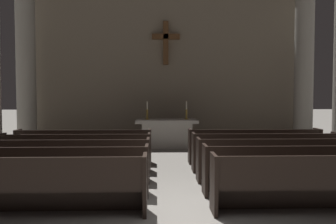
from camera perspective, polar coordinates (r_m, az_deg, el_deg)
The scene contains 17 objects.
ground_plane at distance 5.86m, azimuth 1.85°, elevation -15.98°, with size 80.00×80.00×0.00m, color gray.
pew_left_row_1 at distance 6.01m, azimuth -21.34°, elevation -10.95°, with size 3.63×0.50×0.95m.
pew_left_row_2 at distance 6.96m, azimuth -18.48°, elevation -9.02°, with size 3.63×0.50×0.95m.
pew_left_row_3 at distance 7.94m, azimuth -16.33°, elevation -7.54°, with size 3.63×0.50×0.95m.
pew_left_row_4 at distance 8.93m, azimuth -14.66°, elevation -6.38°, with size 3.63×0.50×0.95m.
pew_left_row_5 at distance 9.92m, azimuth -13.34°, elevation -5.45°, with size 3.63×0.50×0.95m.
pew_right_row_1 at distance 6.28m, azimuth 24.00°, elevation -10.41°, with size 3.63×0.50×0.95m.
pew_right_row_2 at distance 7.20m, azimuth 20.39°, elevation -8.66°, with size 3.63×0.50×0.95m.
pew_right_row_3 at distance 8.15m, azimuth 17.63°, elevation -7.30°, with size 3.63×0.50×0.95m.
pew_right_row_4 at distance 9.11m, azimuth 15.47°, elevation -6.20°, with size 3.63×0.50×0.95m.
pew_right_row_5 at distance 10.09m, azimuth 13.72°, elevation -5.31°, with size 3.63×0.50×0.95m.
column_left_third at distance 13.64m, azimuth -21.92°, elevation 7.40°, with size 1.02×1.02×6.23m.
column_right_third at distance 13.90m, azimuth 21.06°, elevation 7.32°, with size 1.02×1.02×6.23m.
altar at distance 12.65m, azimuth -0.19°, elevation -3.35°, with size 2.20×0.90×1.01m.
candlestick_left at distance 12.59m, azimuth -3.37°, elevation -0.27°, with size 0.16×0.16×0.64m.
candlestick_right at distance 12.63m, azimuth 2.99°, elevation -0.26°, with size 0.16×0.16×0.64m.
apse_with_cross at distance 14.32m, azimuth -0.38°, elevation 9.51°, with size 11.10×0.45×7.12m.
Camera 1 is at (-0.36, -5.54, 1.89)m, focal length 37.82 mm.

